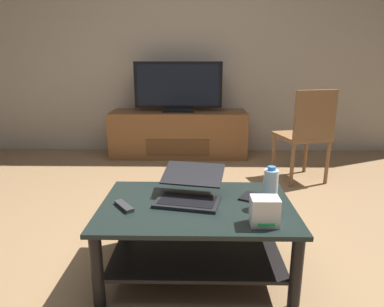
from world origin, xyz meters
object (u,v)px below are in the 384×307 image
laptop (190,190)px  router_box (265,211)px  water_bottle_near (270,188)px  cell_phone (248,196)px  media_cabinet (179,134)px  coffee_table (196,226)px  television (178,88)px  dining_chair (307,131)px  tv_remote (124,206)px

laptop → router_box: bearing=-39.6°
water_bottle_near → cell_phone: (-0.10, 0.13, -0.10)m
media_cabinet → cell_phone: 2.45m
router_box → cell_phone: size_ratio=0.98×
coffee_table → television: television is taller
television → dining_chair: (1.30, -0.94, -0.34)m
television → coffee_table: bearing=-84.5°
coffee_table → laptop: (-0.04, 0.07, 0.19)m
laptop → cell_phone: bearing=6.1°
coffee_table → media_cabinet: 2.50m
media_cabinet → laptop: bearing=-85.3°
coffee_table → tv_remote: size_ratio=6.54×
coffee_table → router_box: 0.44m
television → tv_remote: (-0.15, -2.52, -0.43)m
television → dining_chair: size_ratio=1.16×
media_cabinet → water_bottle_near: (0.63, -2.51, 0.24)m
tv_remote → water_bottle_near: bearing=-33.8°
media_cabinet → cell_phone: (0.54, -2.38, 0.14)m
media_cabinet → dining_chair: (1.30, -0.96, 0.23)m
dining_chair → coffee_table: bearing=-124.7°
coffee_table → dining_chair: dining_chair is taller
water_bottle_near → cell_phone: size_ratio=1.61×
dining_chair → router_box: dining_chair is taller
coffee_table → tv_remote: tv_remote is taller
media_cabinet → dining_chair: 1.63m
router_box → laptop: bearing=140.4°
laptop → water_bottle_near: (0.43, -0.09, 0.05)m
media_cabinet → router_box: size_ratio=12.32×
cell_phone → water_bottle_near: bearing=-24.8°
laptop → water_bottle_near: 0.44m
coffee_table → tv_remote: (-0.39, -0.06, 0.14)m
media_cabinet → router_box: media_cabinet is taller
water_bottle_near → cell_phone: 0.19m
router_box → tv_remote: (-0.71, 0.17, -0.06)m
laptop → coffee_table: bearing=-61.0°
tv_remote → laptop: bearing=-16.2°
coffee_table → dining_chair: 1.87m
television → router_box: 2.78m
water_bottle_near → coffee_table: bearing=176.5°
coffee_table → television: (-0.24, 2.47, 0.57)m
media_cabinet → laptop: 2.43m
laptop → router_box: size_ratio=3.09×
cell_phone → tv_remote: 0.70m
television → laptop: (0.20, -2.40, -0.38)m
router_box → cell_phone: router_box is taller
media_cabinet → dining_chair: bearing=-36.6°
coffee_table → media_cabinet: media_cabinet is taller
media_cabinet → water_bottle_near: size_ratio=7.47×
cell_phone → tv_remote: bearing=-137.8°
router_box → coffee_table: bearing=144.6°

